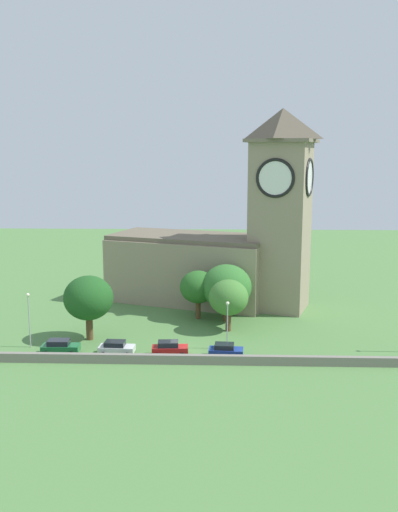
% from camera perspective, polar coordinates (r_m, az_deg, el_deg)
% --- Properties ---
extents(ground_plane, '(200.00, 200.00, 0.00)m').
position_cam_1_polar(ground_plane, '(83.87, -1.21, -6.20)').
color(ground_plane, '#517F42').
extents(church, '(34.37, 20.91, 30.73)m').
position_cam_1_polar(church, '(89.54, 2.51, 1.01)').
color(church, gray).
rests_on(church, ground).
extents(quay_barrier, '(50.60, 0.70, 1.11)m').
position_cam_1_polar(quay_barrier, '(65.39, -2.15, -10.53)').
color(quay_barrier, gray).
rests_on(quay_barrier, ground).
extents(car_green, '(4.58, 2.28, 1.78)m').
position_cam_1_polar(car_green, '(70.39, -14.04, -9.01)').
color(car_green, '#1E6B38').
rests_on(car_green, ground).
extents(car_white, '(4.36, 2.41, 1.64)m').
position_cam_1_polar(car_white, '(68.96, -8.48, -9.27)').
color(car_white, silver).
rests_on(car_white, ground).
extents(car_red, '(4.43, 2.32, 1.78)m').
position_cam_1_polar(car_red, '(67.91, -3.04, -9.42)').
color(car_red, red).
rests_on(car_red, ground).
extents(car_blue, '(4.20, 2.45, 1.64)m').
position_cam_1_polar(car_blue, '(67.43, 2.74, -9.63)').
color(car_blue, '#233D9E').
rests_on(car_blue, ground).
extents(streetlamp_west_end, '(0.44, 0.44, 6.99)m').
position_cam_1_polar(streetlamp_west_end, '(72.65, -17.06, -5.44)').
color(streetlamp_west_end, '#9EA0A5').
rests_on(streetlamp_west_end, ground).
extents(streetlamp_west_mid, '(0.44, 0.44, 6.08)m').
position_cam_1_polar(streetlamp_west_mid, '(69.13, 2.94, -6.24)').
color(streetlamp_west_mid, '#9EA0A5').
rests_on(streetlamp_west_mid, ground).
extents(tree_churchyard, '(7.24, 7.24, 8.33)m').
position_cam_1_polar(tree_churchyard, '(80.56, 2.84, -3.19)').
color(tree_churchyard, brown).
rests_on(tree_churchyard, ground).
extents(tree_riverside_west, '(5.34, 5.34, 7.22)m').
position_cam_1_polar(tree_riverside_west, '(81.49, -0.09, -3.21)').
color(tree_riverside_west, brown).
rests_on(tree_riverside_west, ground).
extents(tree_by_tower, '(6.42, 6.42, 8.51)m').
position_cam_1_polar(tree_by_tower, '(73.53, -11.27, -4.26)').
color(tree_by_tower, brown).
rests_on(tree_by_tower, ground).
extents(tree_riverside_east, '(5.42, 5.42, 7.19)m').
position_cam_1_polar(tree_riverside_east, '(75.94, 3.04, -4.28)').
color(tree_riverside_east, brown).
rests_on(tree_riverside_east, ground).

